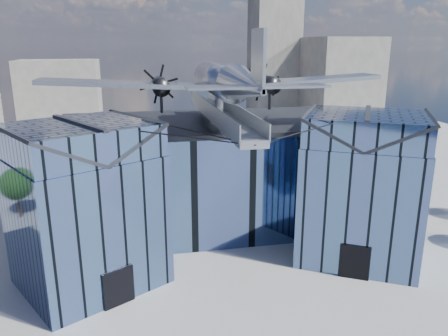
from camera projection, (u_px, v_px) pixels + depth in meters
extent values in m
plane|color=gray|center=(229.00, 261.00, 35.08)|extent=(120.00, 120.00, 0.00)
cube|color=#496495|center=(209.00, 173.00, 42.26)|extent=(28.00, 14.00, 9.50)
cube|color=#222429|center=(209.00, 122.00, 40.90)|extent=(28.00, 14.00, 0.40)
cube|color=#496495|center=(87.00, 221.00, 30.80)|extent=(11.79, 11.43, 9.50)
cube|color=#496495|center=(80.00, 140.00, 29.20)|extent=(11.56, 11.20, 2.20)
cube|color=#222429|center=(46.00, 145.00, 27.76)|extent=(7.98, 9.23, 2.40)
cube|color=#222429|center=(110.00, 135.00, 30.64)|extent=(7.98, 9.23, 2.40)
cube|color=#222429|center=(78.00, 123.00, 28.88)|extent=(4.30, 7.10, 0.18)
cube|color=black|center=(118.00, 287.00, 28.84)|extent=(2.03, 1.32, 2.60)
cube|color=black|center=(142.00, 206.00, 33.68)|extent=(0.34, 0.34, 9.50)
cube|color=#496495|center=(360.00, 200.00, 34.88)|extent=(11.79, 11.43, 9.50)
cube|color=#496495|center=(367.00, 128.00, 33.27)|extent=(11.56, 11.20, 2.20)
cube|color=#222429|center=(336.00, 126.00, 33.95)|extent=(7.98, 9.23, 2.40)
cube|color=#222429|center=(398.00, 130.00, 32.59)|extent=(7.98, 9.23, 2.40)
cube|color=#222429|center=(368.00, 113.00, 32.96)|extent=(4.30, 7.10, 0.18)
cube|color=black|center=(354.00, 262.00, 32.13)|extent=(2.03, 1.32, 2.60)
cube|color=black|center=(304.00, 194.00, 36.24)|extent=(0.34, 0.34, 9.50)
cube|color=gray|center=(220.00, 117.00, 35.34)|extent=(1.80, 21.00, 0.50)
cube|color=gray|center=(209.00, 109.00, 34.98)|extent=(0.08, 21.00, 1.10)
cube|color=gray|center=(231.00, 108.00, 35.33)|extent=(0.08, 21.00, 1.10)
cylinder|color=gray|center=(202.00, 109.00, 44.47)|extent=(0.44, 0.44, 1.35)
cylinder|color=gray|center=(213.00, 118.00, 38.82)|extent=(0.44, 0.44, 1.35)
cylinder|color=gray|center=(221.00, 126.00, 35.05)|extent=(0.44, 0.44, 1.35)
cylinder|color=gray|center=(219.00, 104.00, 35.55)|extent=(0.70, 0.70, 1.40)
cylinder|color=black|center=(161.00, 134.00, 27.17)|extent=(10.55, 6.08, 0.69)
cylinder|color=black|center=(319.00, 127.00, 29.21)|extent=(10.55, 6.08, 0.69)
cylinder|color=black|center=(187.00, 129.00, 33.02)|extent=(6.09, 17.04, 1.19)
cylinder|color=black|center=(263.00, 127.00, 34.19)|extent=(6.09, 17.04, 1.19)
cylinder|color=#A8ADB5|center=(219.00, 80.00, 35.01)|extent=(2.50, 11.00, 2.50)
sphere|color=#A8ADB5|center=(208.00, 75.00, 40.19)|extent=(2.50, 2.50, 2.50)
cube|color=black|center=(209.00, 68.00, 39.06)|extent=(1.60, 1.40, 0.50)
cone|color=#A8ADB5|center=(247.00, 87.00, 26.45)|extent=(2.50, 7.00, 2.50)
cube|color=#A8ADB5|center=(258.00, 61.00, 23.85)|extent=(0.18, 2.40, 3.40)
cube|color=#A8ADB5|center=(257.00, 87.00, 24.33)|extent=(8.00, 1.80, 0.14)
cube|color=#A8ADB5|center=(130.00, 84.00, 34.68)|extent=(14.00, 3.20, 1.08)
cylinder|color=black|center=(160.00, 86.00, 35.78)|extent=(1.44, 3.20, 1.44)
cone|color=black|center=(159.00, 84.00, 37.47)|extent=(0.70, 0.70, 0.70)
cube|color=black|center=(159.00, 84.00, 37.61)|extent=(1.05, 0.06, 3.33)
cube|color=black|center=(159.00, 84.00, 37.61)|extent=(2.53, 0.06, 2.53)
cube|color=black|center=(159.00, 84.00, 37.61)|extent=(3.33, 0.06, 1.05)
cylinder|color=black|center=(161.00, 102.00, 35.55)|extent=(0.24, 0.24, 1.75)
cube|color=#A8ADB5|center=(297.00, 81.00, 37.40)|extent=(14.00, 3.20, 1.08)
cylinder|color=black|center=(268.00, 84.00, 37.56)|extent=(1.44, 3.20, 1.44)
cone|color=black|center=(262.00, 82.00, 39.26)|extent=(0.70, 0.70, 0.70)
cube|color=black|center=(261.00, 82.00, 39.40)|extent=(1.05, 0.06, 3.33)
cube|color=black|center=(261.00, 82.00, 39.40)|extent=(2.53, 0.06, 2.53)
cube|color=black|center=(261.00, 82.00, 39.40)|extent=(3.33, 0.06, 1.05)
cylinder|color=black|center=(269.00, 99.00, 37.33)|extent=(0.24, 0.24, 1.75)
cube|color=slate|center=(338.00, 86.00, 84.04)|extent=(12.00, 14.00, 18.00)
cube|color=slate|center=(61.00, 99.00, 81.09)|extent=(14.00, 10.00, 14.00)
cube|color=slate|center=(273.00, 63.00, 90.42)|extent=(9.00, 9.00, 26.00)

